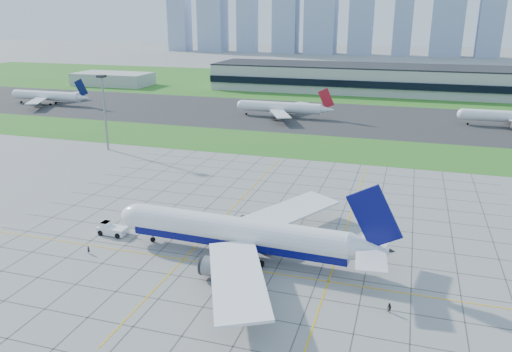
{
  "coord_description": "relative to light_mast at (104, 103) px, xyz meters",
  "views": [
    {
      "loc": [
        28.82,
        -80.09,
        44.95
      ],
      "look_at": [
        -5.64,
        31.21,
        7.0
      ],
      "focal_mm": 35.0,
      "sensor_mm": 36.0,
      "label": 1
    }
  ],
  "objects": [
    {
      "name": "distant_jet_0",
      "position": [
        -81.08,
        70.3,
        -11.69
      ],
      "size": [
        44.26,
        42.66,
        14.08
      ],
      "color": "white",
      "rests_on": "ground"
    },
    {
      "name": "asphalt_taxiway",
      "position": [
        70.0,
        80.0,
        -16.15
      ],
      "size": [
        700.0,
        75.0,
        0.04
      ],
      "primitive_type": "cube",
      "color": "#383838",
      "rests_on": "ground"
    },
    {
      "name": "grass_median",
      "position": [
        70.0,
        25.0,
        -16.16
      ],
      "size": [
        700.0,
        35.0,
        0.04
      ],
      "primitive_type": "cube",
      "color": "#2D7421",
      "rests_on": "ground"
    },
    {
      "name": "airliner",
      "position": [
        70.08,
        -62.39,
        -11.35
      ],
      "size": [
        56.19,
        56.88,
        17.68
      ],
      "rotation": [
        0.0,
        0.0,
        -0.04
      ],
      "color": "white",
      "rests_on": "ground"
    },
    {
      "name": "pushback_tug",
      "position": [
        40.34,
        -60.82,
        -15.03
      ],
      "size": [
        9.38,
        3.49,
        2.6
      ],
      "rotation": [
        0.0,
        0.0,
        -0.04
      ],
      "color": "white",
      "rests_on": "ground"
    },
    {
      "name": "ground",
      "position": [
        70.0,
        -65.0,
        -16.18
      ],
      "size": [
        1400.0,
        1400.0,
        0.0
      ],
      "primitive_type": "plane",
      "color": "gray",
      "rests_on": "ground"
    },
    {
      "name": "service_block",
      "position": [
        -90.0,
        145.0,
        -12.18
      ],
      "size": [
        50.0,
        25.0,
        8.0
      ],
      "primitive_type": "cube",
      "color": "#B7B7B2",
      "rests_on": "ground"
    },
    {
      "name": "crew_near",
      "position": [
        41.12,
        -70.13,
        -15.4
      ],
      "size": [
        0.59,
        0.68,
        1.56
      ],
      "primitive_type": "imported",
      "rotation": [
        0.0,
        0.0,
        1.11
      ],
      "color": "black",
      "rests_on": "ground"
    },
    {
      "name": "distant_jet_1",
      "position": [
        43.42,
        73.68,
        -11.69
      ],
      "size": [
        42.92,
        42.66,
        14.08
      ],
      "color": "white",
      "rests_on": "ground"
    },
    {
      "name": "crew_far",
      "position": [
        98.72,
        -73.79,
        -15.33
      ],
      "size": [
        1.04,
        1.05,
        1.71
      ],
      "primitive_type": "imported",
      "rotation": [
        0.0,
        0.0,
        -0.8
      ],
      "color": "black",
      "rests_on": "ground"
    },
    {
      "name": "light_mast",
      "position": [
        0.0,
        0.0,
        0.0
      ],
      "size": [
        2.5,
        2.5,
        25.6
      ],
      "color": "gray",
      "rests_on": "ground"
    },
    {
      "name": "apron_markings",
      "position": [
        70.43,
        -53.91,
        -16.17
      ],
      "size": [
        120.0,
        130.0,
        0.03
      ],
      "color": "#474744",
      "rests_on": "ground"
    },
    {
      "name": "grass_far",
      "position": [
        70.0,
        190.0,
        -16.16
      ],
      "size": [
        700.0,
        145.0,
        0.04
      ],
      "primitive_type": "cube",
      "color": "#2D7421",
      "rests_on": "ground"
    },
    {
      "name": "city_skyline",
      "position": [
        61.29,
        455.0,
        42.91
      ],
      "size": [
        523.0,
        32.4,
        160.0
      ],
      "color": "#96A6C4",
      "rests_on": "ground"
    },
    {
      "name": "terminal",
      "position": [
        110.0,
        164.87,
        -8.29
      ],
      "size": [
        260.0,
        43.0,
        15.8
      ],
      "color": "#B7B7B2",
      "rests_on": "ground"
    }
  ]
}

